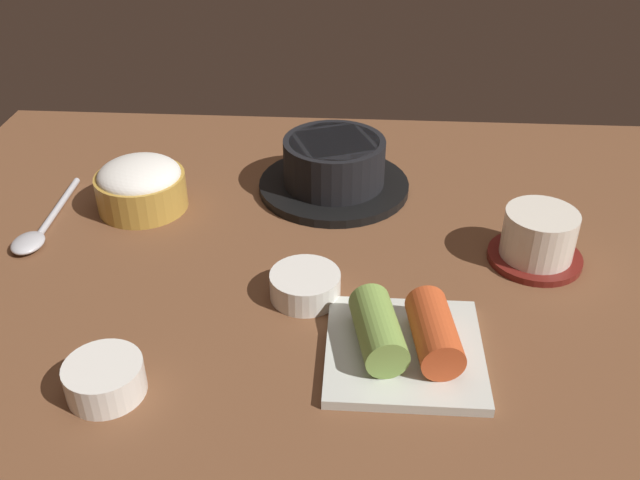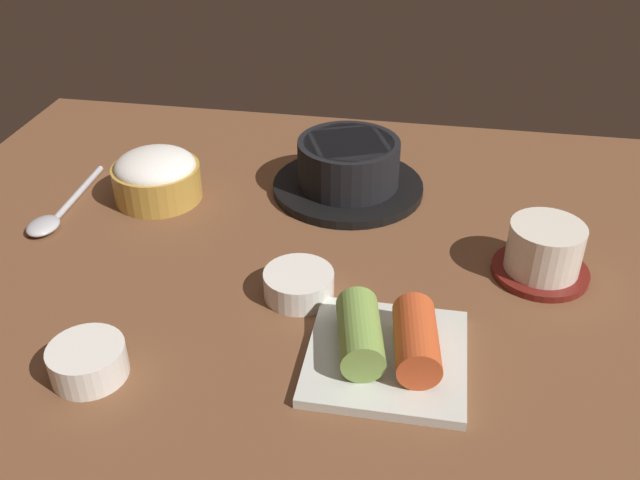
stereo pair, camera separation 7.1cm
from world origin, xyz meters
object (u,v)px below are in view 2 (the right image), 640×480
(tea_cup_with_saucer, at_px, (544,251))
(kimchi_plate, at_px, (387,345))
(banchan_cup_center, at_px, (299,283))
(rice_bowl, at_px, (156,176))
(side_bowl_near, at_px, (88,360))
(stone_pot, at_px, (348,169))
(spoon, at_px, (54,216))

(tea_cup_with_saucer, height_order, kimchi_plate, tea_cup_with_saucer)
(banchan_cup_center, xyz_separation_m, kimchi_plate, (0.10, -0.08, 0.00))
(rice_bowl, relative_size, side_bowl_near, 1.60)
(stone_pot, relative_size, rice_bowl, 1.77)
(stone_pot, distance_m, banchan_cup_center, 0.23)
(side_bowl_near, bearing_deg, kimchi_plate, 13.71)
(banchan_cup_center, bearing_deg, spoon, 163.75)
(kimchi_plate, distance_m, spoon, 0.46)
(stone_pot, height_order, side_bowl_near, stone_pot)
(tea_cup_with_saucer, bearing_deg, kimchi_plate, -132.34)
(kimchi_plate, bearing_deg, side_bowl_near, -166.29)
(rice_bowl, xyz_separation_m, tea_cup_with_saucer, (0.47, -0.09, -0.00))
(tea_cup_with_saucer, height_order, side_bowl_near, tea_cup_with_saucer)
(banchan_cup_center, relative_size, side_bowl_near, 1.06)
(banchan_cup_center, bearing_deg, kimchi_plate, -40.00)
(stone_pot, distance_m, kimchi_plate, 0.32)
(kimchi_plate, bearing_deg, rice_bowl, 141.46)
(kimchi_plate, height_order, spoon, kimchi_plate)
(rice_bowl, bearing_deg, side_bowl_near, -79.99)
(rice_bowl, height_order, side_bowl_near, rice_bowl)
(stone_pot, bearing_deg, spoon, -158.39)
(tea_cup_with_saucer, xyz_separation_m, spoon, (-0.57, 0.01, -0.02))
(side_bowl_near, bearing_deg, banchan_cup_center, 42.20)
(tea_cup_with_saucer, relative_size, banchan_cup_center, 1.42)
(rice_bowl, bearing_deg, banchan_cup_center, -37.85)
(tea_cup_with_saucer, relative_size, spoon, 0.58)
(rice_bowl, distance_m, kimchi_plate, 0.41)
(side_bowl_near, bearing_deg, rice_bowl, 100.01)
(stone_pot, xyz_separation_m, tea_cup_with_saucer, (0.23, -0.15, -0.00))
(spoon, bearing_deg, stone_pot, 21.61)
(side_bowl_near, bearing_deg, tea_cup_with_saucer, 29.10)
(stone_pot, xyz_separation_m, rice_bowl, (-0.24, -0.06, -0.00))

